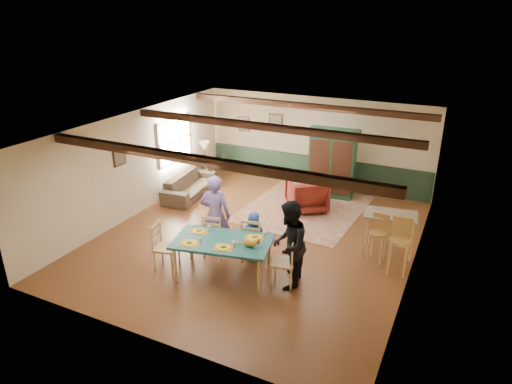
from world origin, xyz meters
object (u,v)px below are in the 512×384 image
at_px(dining_chair_end_left, 166,247).
at_px(table_lamp, 205,151).
at_px(dining_chair_far_left, 215,234).
at_px(person_woman, 289,245).
at_px(sofa, 190,185).
at_px(dining_table, 223,258).
at_px(person_man, 215,215).
at_px(dining_chair_end_right, 283,261).
at_px(bar_stool_left, 377,239).
at_px(end_table, 205,171).
at_px(bar_stool_right, 399,247).
at_px(person_child, 254,236).
at_px(counter_table, 388,233).
at_px(armoire, 332,163).
at_px(armchair, 307,194).
at_px(dining_chair_far_right, 253,239).
at_px(cat, 250,242).

xyz_separation_m(dining_chair_end_left, table_lamp, (-2.04, 4.83, 0.46)).
bearing_deg(table_lamp, dining_chair_far_left, -55.69).
relative_size(person_woman, sofa, 0.83).
height_order(dining_table, dining_chair_far_left, dining_chair_far_left).
height_order(person_man, person_woman, person_man).
height_order(dining_chair_end_right, bar_stool_left, bar_stool_left).
distance_m(dining_table, table_lamp, 5.63).
height_order(person_man, end_table, person_man).
height_order(dining_chair_far_left, bar_stool_left, bar_stool_left).
bearing_deg(dining_chair_end_right, bar_stool_right, 113.68).
bearing_deg(person_child, person_man, 0.00).
xyz_separation_m(table_lamp, counter_table, (6.06, -2.12, -0.50)).
bearing_deg(bar_stool_right, person_woman, -146.06).
distance_m(end_table, bar_stool_left, 6.45).
bearing_deg(dining_chair_end_left, end_table, 10.88).
height_order(person_woman, armoire, armoire).
xyz_separation_m(dining_chair_end_right, end_table, (-4.45, 4.31, -0.18)).
bearing_deg(dining_chair_end_left, dining_chair_end_right, -90.00).
distance_m(dining_table, person_woman, 1.42).
bearing_deg(armchair, end_table, -48.73).
bearing_deg(dining_table, dining_chair_far_right, 72.98).
xyz_separation_m(cat, armoire, (0.08, 5.06, 0.09)).
height_order(person_woman, armchair, person_woman).
xyz_separation_m(dining_table, bar_stool_left, (2.66, 1.97, 0.12)).
bearing_deg(dining_chair_end_right, bar_stool_left, 127.63).
bearing_deg(dining_chair_end_right, dining_chair_end_left, -90.00).
bearing_deg(dining_chair_far_right, bar_stool_right, -176.28).
distance_m(dining_chair_end_right, armchair, 3.66).
height_order(person_woman, bar_stool_left, person_woman).
distance_m(dining_chair_end_left, table_lamp, 5.26).
bearing_deg(end_table, person_child, -46.27).
bearing_deg(person_man, sofa, -59.07).
relative_size(dining_chair_end_left, person_child, 0.95).
bearing_deg(cat, bar_stool_right, 20.67).
bearing_deg(person_woman, dining_chair_far_left, -113.57).
bearing_deg(counter_table, dining_chair_far_left, -152.19).
relative_size(dining_chair_end_right, person_man, 0.55).
bearing_deg(armchair, dining_chair_end_left, 31.39).
bearing_deg(bar_stool_right, sofa, 161.86).
height_order(cat, sofa, cat).
relative_size(person_man, person_child, 1.72).
bearing_deg(armoire, dining_table, -102.50).
distance_m(table_lamp, counter_table, 6.43).
relative_size(person_child, counter_table, 0.96).
relative_size(person_child, armoire, 0.54).
bearing_deg(dining_chair_end_left, person_child, -62.70).
height_order(person_man, person_child, person_man).
xyz_separation_m(dining_table, end_table, (-3.24, 4.57, -0.07)).
bearing_deg(table_lamp, counter_table, -19.27).
bearing_deg(armoire, dining_chair_end_left, -114.33).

